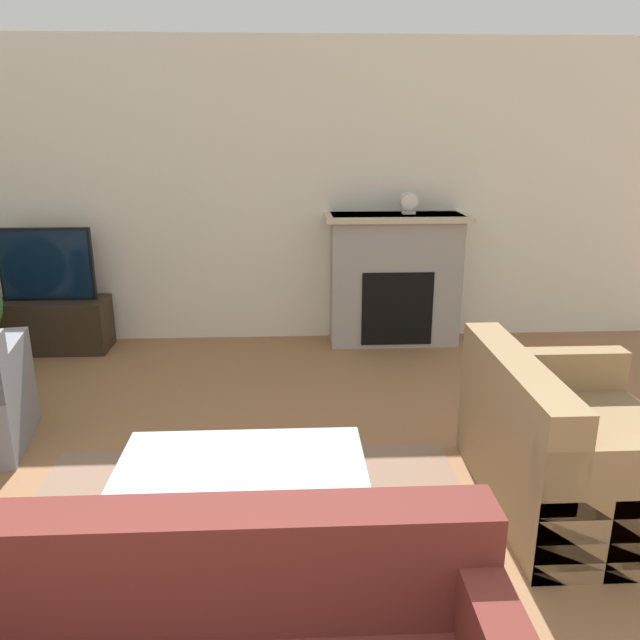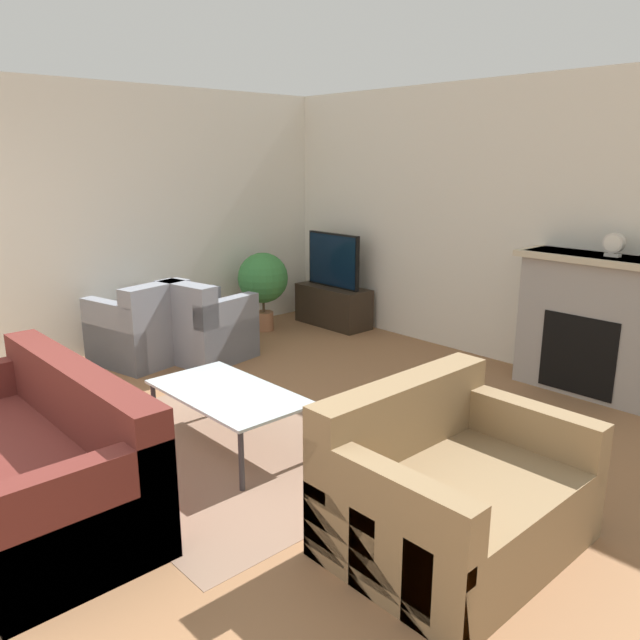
{
  "view_description": "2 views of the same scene",
  "coord_description": "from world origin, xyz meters",
  "px_view_note": "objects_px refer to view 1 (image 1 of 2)",
  "views": [
    {
      "loc": [
        0.36,
        -0.62,
        1.93
      ],
      "look_at": [
        0.53,
        2.88,
        0.85
      ],
      "focal_mm": 35.0,
      "sensor_mm": 36.0,
      "label": 1
    },
    {
      "loc": [
        3.52,
        -0.23,
        1.99
      ],
      "look_at": [
        0.32,
        2.71,
        0.85
      ],
      "focal_mm": 35.0,
      "sensor_mm": 36.0,
      "label": 2
    }
  ],
  "objects_px": {
    "couch_loveseat": "(573,454)",
    "mantel_clock": "(409,203)",
    "coffee_table": "(242,467)",
    "tv": "(46,264)"
  },
  "relations": [
    {
      "from": "mantel_clock",
      "to": "couch_loveseat",
      "type": "bearing_deg",
      "value": -81.32
    },
    {
      "from": "coffee_table",
      "to": "mantel_clock",
      "type": "distance_m",
      "value": 3.31
    },
    {
      "from": "couch_loveseat",
      "to": "coffee_table",
      "type": "relative_size",
      "value": 1.09
    },
    {
      "from": "couch_loveseat",
      "to": "tv",
      "type": "bearing_deg",
      "value": 54.22
    },
    {
      "from": "tv",
      "to": "couch_loveseat",
      "type": "relative_size",
      "value": 0.63
    },
    {
      "from": "tv",
      "to": "coffee_table",
      "type": "height_order",
      "value": "tv"
    },
    {
      "from": "tv",
      "to": "coffee_table",
      "type": "relative_size",
      "value": 0.69
    },
    {
      "from": "tv",
      "to": "couch_loveseat",
      "type": "bearing_deg",
      "value": -35.78
    },
    {
      "from": "couch_loveseat",
      "to": "mantel_clock",
      "type": "distance_m",
      "value": 2.89
    },
    {
      "from": "coffee_table",
      "to": "mantel_clock",
      "type": "bearing_deg",
      "value": 65.67
    }
  ]
}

